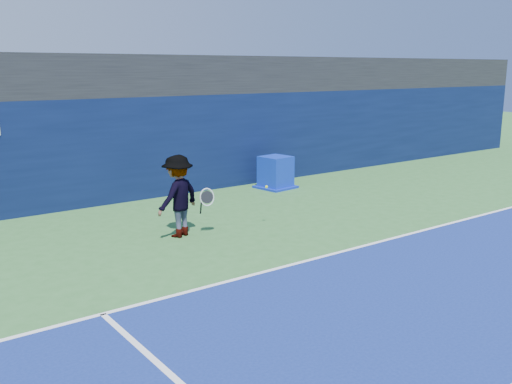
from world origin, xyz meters
TOP-DOWN VIEW (x-y plane):
  - ground at (0.00, 0.00)m, footprint 80.00×80.00m
  - baseline at (0.00, 3.00)m, footprint 24.00×0.10m
  - stadium_band at (0.00, 11.50)m, footprint 36.00×3.00m
  - back_wall_assembly at (-0.00, 10.50)m, footprint 36.00×1.03m
  - equipment_cart at (3.24, 9.01)m, footprint 1.21×1.21m
  - tennis_player at (-1.92, 6.09)m, footprint 1.46×1.09m
  - tennis_ball at (0.22, 5.56)m, footprint 0.07×0.07m

SIDE VIEW (x-z plane):
  - ground at x=0.00m, z-range 0.00..0.00m
  - baseline at x=0.00m, z-range 0.01..0.01m
  - equipment_cart at x=3.24m, z-range -0.05..0.99m
  - tennis_player at x=-1.92m, z-range 0.00..1.90m
  - tennis_ball at x=0.22m, z-range 0.96..1.03m
  - back_wall_assembly at x=0.00m, z-range 0.00..3.00m
  - stadium_band at x=0.00m, z-range 3.00..4.20m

